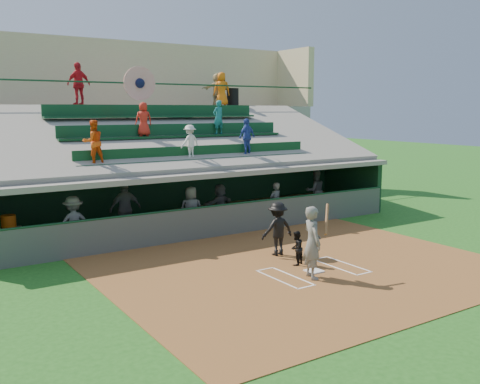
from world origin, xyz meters
TOP-DOWN VIEW (x-y plane):
  - ground at (0.00, 0.00)m, footprint 100.00×100.00m
  - dirt_slab at (0.00, 0.50)m, footprint 11.00×9.00m
  - home_plate at (0.00, 0.00)m, footprint 0.43×0.43m
  - batters_box_chalk at (0.00, 0.00)m, footprint 2.65×1.85m
  - dugout_floor at (0.00, 6.75)m, footprint 16.00×3.50m
  - concourse_slab at (0.00, 13.50)m, footprint 20.00×3.00m
  - grandstand at (-0.01, 10.51)m, footprint 20.40×10.40m
  - batter_at_plate at (-0.42, -0.39)m, footprint 0.95×0.82m
  - catcher at (-0.02, 0.76)m, footprint 0.59×0.54m
  - home_umpire at (0.17, 1.92)m, footprint 1.10×0.68m
  - dugout_bench at (-0.27, 7.86)m, footprint 16.27×1.97m
  - white_table at (-6.70, 6.46)m, footprint 0.90×0.69m
  - water_cooler at (-6.70, 6.46)m, footprint 0.44×0.44m
  - dugout_player_a at (-4.91, 5.85)m, footprint 1.12×0.65m
  - dugout_player_b at (-2.85, 6.72)m, footprint 1.17×0.54m
  - dugout_player_c at (-0.76, 5.77)m, footprint 0.97×0.80m
  - dugout_player_d at (0.90, 6.55)m, footprint 1.54×0.83m
  - dugout_player_e at (2.92, 5.70)m, footprint 0.64×0.47m
  - dugout_player_f at (5.83, 6.68)m, footprint 1.03×0.90m
  - trash_bin at (5.44, 12.81)m, footprint 0.61×0.61m
  - concourse_staff_a at (-2.61, 12.35)m, footprint 1.15×0.71m
  - concourse_staff_b at (4.47, 12.29)m, footprint 0.96×0.81m
  - concourse_staff_c at (4.53, 12.83)m, footprint 1.61×0.82m

SIDE VIEW (x-z plane):
  - ground at x=0.00m, z-range 0.00..0.00m
  - dirt_slab at x=0.00m, z-range 0.00..0.02m
  - dugout_floor at x=0.00m, z-range 0.00..0.04m
  - batters_box_chalk at x=0.00m, z-range 0.02..0.03m
  - home_plate at x=0.00m, z-range 0.02..0.05m
  - dugout_bench at x=-0.27m, z-range 0.04..0.53m
  - white_table at x=-6.70m, z-range 0.04..0.81m
  - catcher at x=-0.02m, z-range 0.02..1.01m
  - dugout_player_d at x=0.90m, z-range 0.04..1.62m
  - dugout_player_e at x=2.92m, z-range 0.04..1.63m
  - home_umpire at x=0.17m, z-range 0.02..1.67m
  - dugout_player_c at x=-0.76m, z-range 0.04..1.75m
  - dugout_player_a at x=-4.91m, z-range 0.04..1.76m
  - dugout_player_f at x=5.83m, z-range 0.04..1.83m
  - batter_at_plate at x=-0.42m, z-range 0.02..1.97m
  - dugout_player_b at x=-2.85m, z-range 0.04..2.00m
  - water_cooler at x=-6.70m, z-range 0.81..1.25m
  - grandstand at x=-0.01m, z-range -1.64..6.16m
  - concourse_slab at x=0.00m, z-range 0.00..4.60m
  - trash_bin at x=5.44m, z-range 4.60..5.52m
  - concourse_staff_c at x=4.53m, z-range 4.60..6.26m
  - concourse_staff_b at x=4.47m, z-range 4.60..6.27m
  - concourse_staff_a at x=-2.61m, z-range 4.60..6.42m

